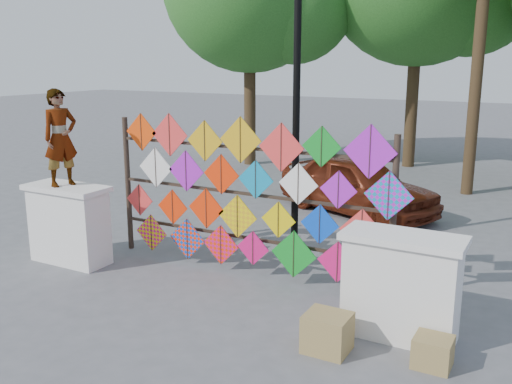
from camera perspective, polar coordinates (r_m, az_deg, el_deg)
ground at (r=8.41m, az=-3.91°, el=-9.58°), size 80.00×80.00×0.00m
parapet_left at (r=9.72m, az=-18.19°, el=-3.01°), size 1.40×0.65×1.28m
parapet_right at (r=7.00m, az=14.30°, el=-9.07°), size 1.40×0.65×1.28m
kite_rack at (r=8.58m, az=-0.95°, el=-0.36°), size 4.93×0.24×2.43m
vendor_woman at (r=9.47m, az=-18.97°, el=5.15°), size 0.50×0.64×1.53m
sedan at (r=12.38m, az=10.08°, el=0.74°), size 3.96×2.72×1.25m
lamppost at (r=9.39m, az=4.08°, el=9.74°), size 0.28×0.28×4.46m
cardboard_box_near at (r=6.71m, az=7.15°, el=-13.78°), size 0.50×0.44×0.44m
cardboard_box_far at (r=6.66m, az=17.26°, el=-15.03°), size 0.40×0.37×0.34m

